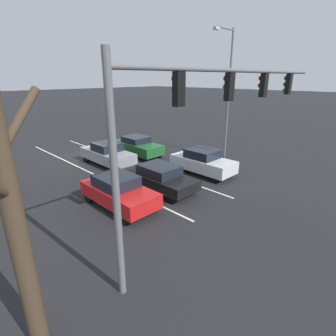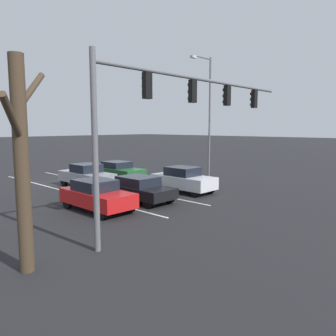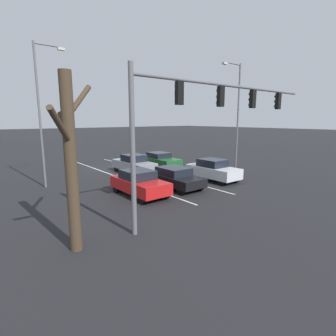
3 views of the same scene
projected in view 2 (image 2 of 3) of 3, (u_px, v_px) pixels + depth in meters
ground_plane at (63, 182)px, 24.40m from camera, size 240.00×240.00×0.00m
lane_stripe_left_divider at (106, 185)px, 23.41m from camera, size 0.12×18.35×0.01m
lane_stripe_center_divider at (65, 191)px, 21.07m from camera, size 0.12×18.35×0.01m
car_red_rightlane_front at (97, 195)px, 16.10m from camera, size 1.83×4.10×1.53m
car_black_midlane_front at (138, 188)px, 18.19m from camera, size 1.85×4.38×1.39m
car_silver_leftlane_front at (183, 179)px, 20.73m from camera, size 1.80×4.15×1.60m
car_darkgreen_leftlane_second at (118, 171)px, 24.72m from camera, size 1.82×4.31×1.51m
car_gray_midlane_second at (87, 176)px, 22.33m from camera, size 1.81×4.48×1.61m
traffic_signal_gantry at (182, 104)px, 13.37m from camera, size 12.15×0.37×6.56m
street_lamp_left_shoulder at (208, 112)px, 23.65m from camera, size 2.24×0.24×9.04m
bare_tree_near at (22, 158)px, 8.99m from camera, size 2.13×2.28×6.05m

